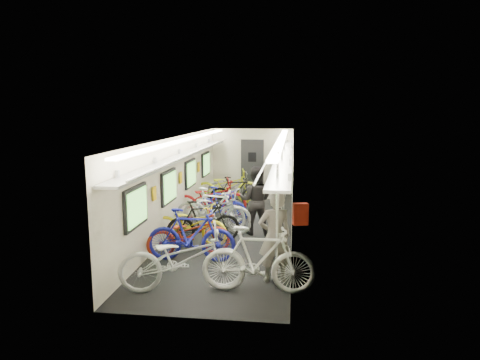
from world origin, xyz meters
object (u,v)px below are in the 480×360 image
(bicycle_1, at_px, (191,235))
(backpack, at_px, (300,214))
(passenger_near, at_px, (275,237))
(bicycle_0, at_px, (183,259))
(passenger_mid, at_px, (256,200))

(bicycle_1, distance_m, backpack, 2.47)
(backpack, bearing_deg, passenger_near, 158.26)
(passenger_near, relative_size, backpack, 4.39)
(passenger_near, bearing_deg, bicycle_0, 2.91)
(bicycle_0, height_order, passenger_near, passenger_near)
(passenger_mid, relative_size, backpack, 4.51)
(bicycle_0, distance_m, backpack, 2.18)
(passenger_near, bearing_deg, backpack, 151.60)
(bicycle_0, relative_size, passenger_mid, 1.26)
(bicycle_0, height_order, backpack, backpack)
(bicycle_0, bearing_deg, backpack, -89.93)
(bicycle_0, xyz_separation_m, passenger_near, (1.54, 0.61, 0.27))
(passenger_mid, height_order, backpack, passenger_mid)
(bicycle_1, distance_m, passenger_mid, 2.43)
(bicycle_1, xyz_separation_m, passenger_near, (1.73, -0.82, 0.28))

